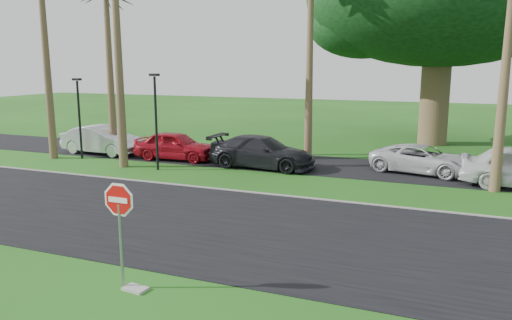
{
  "coord_description": "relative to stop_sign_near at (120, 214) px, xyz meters",
  "views": [
    {
      "loc": [
        7.35,
        -11.82,
        5.07
      ],
      "look_at": [
        1.01,
        3.94,
        1.8
      ],
      "focal_mm": 35.0,
      "sensor_mm": 36.0,
      "label": 1
    }
  ],
  "objects": [
    {
      "name": "streetlight_right",
      "position": [
        -6.5,
        11.5,
        0.88
      ],
      "size": [
        0.45,
        0.25,
        4.64
      ],
      "color": "black",
      "rests_on": "ground"
    },
    {
      "name": "road",
      "position": [
        -0.5,
        5.0,
        -1.76
      ],
      "size": [
        120.0,
        8.0,
        0.02
      ],
      "primitive_type": "cube",
      "color": "black",
      "rests_on": "ground"
    },
    {
      "name": "car_minivan",
      "position": [
        5.51,
        15.47,
        -1.11
      ],
      "size": [
        5.11,
        3.19,
        1.32
      ],
      "primitive_type": "imported",
      "rotation": [
        0.0,
        0.0,
        1.35
      ],
      "color": "silver",
      "rests_on": "ground"
    },
    {
      "name": "utility_slab",
      "position": [
        0.33,
        0.0,
        -1.74
      ],
      "size": [
        0.58,
        0.41,
        0.06
      ],
      "primitive_type": "cube",
      "rotation": [
        0.0,
        0.0,
        -0.1
      ],
      "color": "#9C9B94",
      "rests_on": "ground"
    },
    {
      "name": "canopy_tree",
      "position": [
        5.5,
        25.0,
        7.17
      ],
      "size": [
        16.5,
        16.5,
        13.12
      ],
      "color": "brown",
      "rests_on": "ground"
    },
    {
      "name": "streetlight_left",
      "position": [
        -12.0,
        12.5,
        0.72
      ],
      "size": [
        0.45,
        0.25,
        4.34
      ],
      "color": "black",
      "rests_on": "ground"
    },
    {
      "name": "parking_strip",
      "position": [
        -0.5,
        15.5,
        -1.76
      ],
      "size": [
        120.0,
        5.0,
        0.02
      ],
      "primitive_type": "cube",
      "color": "black",
      "rests_on": "ground"
    },
    {
      "name": "curb",
      "position": [
        -0.5,
        9.05,
        -1.74
      ],
      "size": [
        120.0,
        0.12,
        0.06
      ],
      "primitive_type": "cube",
      "color": "gray",
      "rests_on": "ground"
    },
    {
      "name": "ground",
      "position": [
        -0.5,
        3.0,
        -1.77
      ],
      "size": [
        120.0,
        120.0,
        0.0
      ],
      "primitive_type": "plane",
      "color": "#1C4711",
      "rests_on": "ground"
    },
    {
      "name": "car_dark",
      "position": [
        -1.97,
        13.88,
        -1.0
      ],
      "size": [
        5.45,
        2.4,
        1.56
      ],
      "primitive_type": "imported",
      "rotation": [
        0.0,
        0.0,
        1.53
      ],
      "color": "black",
      "rests_on": "ground"
    },
    {
      "name": "stop_sign_near",
      "position": [
        0.0,
        0.0,
        0.0
      ],
      "size": [
        1.05,
        0.07,
        2.62
      ],
      "color": "gray",
      "rests_on": "ground"
    },
    {
      "name": "car_silver",
      "position": [
        -11.85,
        14.04,
        -0.98
      ],
      "size": [
        4.92,
        1.93,
        1.59
      ],
      "primitive_type": "imported",
      "rotation": [
        0.0,
        0.0,
        1.52
      ],
      "color": "silver",
      "rests_on": "ground"
    },
    {
      "name": "car_red",
      "position": [
        -7.01,
        14.06,
        -1.01
      ],
      "size": [
        4.58,
        2.05,
        1.53
      ],
      "primitive_type": "imported",
      "rotation": [
        0.0,
        0.0,
        1.63
      ],
      "color": "maroon",
      "rests_on": "ground"
    }
  ]
}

